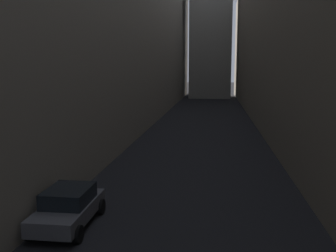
{
  "coord_description": "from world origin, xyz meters",
  "views": [
    {
      "loc": [
        1.21,
        12.02,
        6.13
      ],
      "look_at": [
        0.0,
        21.82,
        4.64
      ],
      "focal_mm": 41.11,
      "sensor_mm": 36.0,
      "label": 1
    }
  ],
  "objects": [
    {
      "name": "building_block_right",
      "position": [
        11.34,
        50.0,
        10.26
      ],
      "size": [
        11.69,
        108.0,
        20.51
      ],
      "primitive_type": "cube",
      "color": "#756B5B",
      "rests_on": "ground"
    },
    {
      "name": "ground_plane",
      "position": [
        0.0,
        48.0,
        0.0
      ],
      "size": [
        264.0,
        264.0,
        0.0
      ],
      "primitive_type": "plane",
      "color": "black"
    },
    {
      "name": "parked_car_left_far",
      "position": [
        -4.4,
        25.75,
        0.79
      ],
      "size": [
        1.99,
        4.03,
        1.51
      ],
      "rotation": [
        0.0,
        0.0,
        1.57
      ],
      "color": "#4C4C51",
      "rests_on": "ground"
    }
  ]
}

